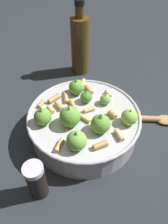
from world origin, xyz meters
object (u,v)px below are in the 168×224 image
object	(u,v)px
cooking_pan	(84,122)
olive_oil_bottle	(80,45)
wooden_spoon	(134,118)
pepper_shaker	(37,180)

from	to	relation	value
cooking_pan	olive_oil_bottle	bearing A→B (deg)	-2.66
cooking_pan	olive_oil_bottle	xyz separation A→B (m)	(0.28, -0.01, 0.06)
cooking_pan	wooden_spoon	world-z (taller)	cooking_pan
wooden_spoon	pepper_shaker	bearing A→B (deg)	126.44
pepper_shaker	wooden_spoon	distance (m)	0.31
cooking_pan	pepper_shaker	bearing A→B (deg)	144.47
cooking_pan	wooden_spoon	bearing A→B (deg)	-76.24
cooking_pan	pepper_shaker	size ratio (longest dim) A/B	2.85
pepper_shaker	wooden_spoon	size ratio (longest dim) A/B	0.38
cooking_pan	olive_oil_bottle	size ratio (longest dim) A/B	1.16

